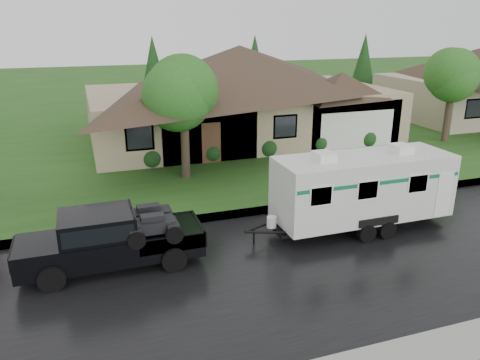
% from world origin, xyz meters
% --- Properties ---
extents(ground, '(140.00, 140.00, 0.00)m').
position_xyz_m(ground, '(0.00, 0.00, 0.00)').
color(ground, '#234F18').
rests_on(ground, ground).
extents(road, '(140.00, 8.00, 0.01)m').
position_xyz_m(road, '(0.00, -2.00, 0.01)').
color(road, black).
rests_on(road, ground).
extents(curb, '(140.00, 0.50, 0.15)m').
position_xyz_m(curb, '(0.00, 2.25, 0.07)').
color(curb, gray).
rests_on(curb, ground).
extents(lawn, '(140.00, 26.00, 0.15)m').
position_xyz_m(lawn, '(0.00, 15.00, 0.07)').
color(lawn, '#234F18').
rests_on(lawn, ground).
extents(house_main, '(19.44, 10.80, 6.90)m').
position_xyz_m(house_main, '(2.29, 13.84, 3.59)').
color(house_main, tan).
rests_on(house_main, lawn).
extents(tree_left_green, '(3.39, 3.39, 5.62)m').
position_xyz_m(tree_left_green, '(-3.01, 7.10, 4.04)').
color(tree_left_green, '#382B1E').
rests_on(tree_left_green, lawn).
extents(tree_right_green, '(3.31, 3.31, 5.48)m').
position_xyz_m(tree_right_green, '(13.47, 8.77, 3.95)').
color(tree_right_green, '#382B1E').
rests_on(tree_right_green, lawn).
extents(shrub_row, '(13.60, 1.00, 1.00)m').
position_xyz_m(shrub_row, '(2.00, 9.30, 0.65)').
color(shrub_row, '#143814').
rests_on(shrub_row, lawn).
extents(pickup_truck, '(5.41, 2.05, 1.80)m').
position_xyz_m(pickup_truck, '(-7.04, -0.25, 0.97)').
color(pickup_truck, black).
rests_on(pickup_truck, ground).
extents(travel_trailer, '(6.67, 2.34, 2.99)m').
position_xyz_m(travel_trailer, '(1.76, -0.25, 1.59)').
color(travel_trailer, silver).
rests_on(travel_trailer, ground).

